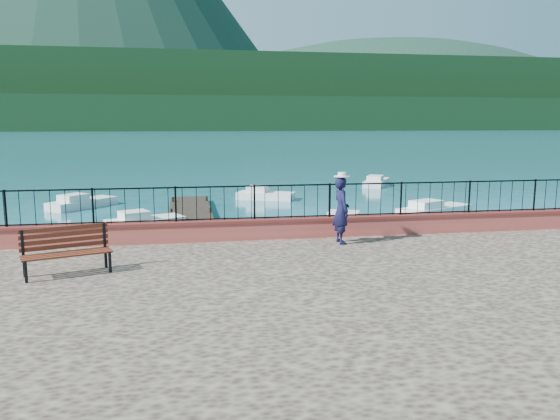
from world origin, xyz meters
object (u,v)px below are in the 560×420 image
object	(u,v)px
park_bench	(67,261)
boat_1	(356,221)
person	(341,210)
boat_4	(266,193)
boat_3	(82,200)
boat_2	(435,207)
boat_0	(145,219)
boat_5	(376,180)

from	to	relation	value
park_bench	boat_1	distance (m)	13.60
person	boat_4	world-z (taller)	person
park_bench	boat_3	xyz separation A→B (m)	(-2.83, 17.99, -1.11)
park_bench	boat_4	distance (m)	20.73
boat_1	boat_2	size ratio (longest dim) A/B	0.87
boat_0	boat_1	distance (m)	9.06
boat_1	person	bearing A→B (deg)	-85.62
boat_5	park_bench	bearing A→B (deg)	176.22
boat_3	boat_5	world-z (taller)	same
boat_5	person	bearing A→B (deg)	-173.07
boat_0	boat_1	bearing A→B (deg)	-37.52
person	boat_1	world-z (taller)	person
boat_3	person	bearing A→B (deg)	-108.59
boat_0	boat_3	xyz separation A→B (m)	(-3.70, 6.44, 0.00)
park_bench	boat_4	bearing A→B (deg)	50.77
park_bench	boat_0	xyz separation A→B (m)	(0.88, 11.55, -1.11)
park_bench	boat_2	distance (m)	19.26
boat_1	boat_4	size ratio (longest dim) A/B	1.10
park_bench	boat_0	bearing A→B (deg)	67.09
boat_4	boat_1	bearing A→B (deg)	-51.80
boat_0	boat_5	bearing A→B (deg)	17.02
boat_2	boat_3	xyz separation A→B (m)	(-17.48, 5.54, 0.00)
person	boat_2	distance (m)	13.19
boat_1	boat_0	bearing A→B (deg)	-167.73
boat_3	boat_4	distance (m)	10.22
person	boat_3	xyz separation A→B (m)	(-9.63, 16.00, -1.72)
boat_1	boat_5	world-z (taller)	same
park_bench	boat_5	size ratio (longest dim) A/B	0.49
boat_0	boat_3	bearing A→B (deg)	95.58
boat_0	boat_5	xyz separation A→B (m)	(15.36, 13.51, 0.00)
boat_0	boat_3	world-z (taller)	same
boat_1	park_bench	bearing A→B (deg)	-110.18
person	boat_1	xyz separation A→B (m)	(2.89, 7.49, -1.72)
park_bench	boat_3	distance (m)	18.24
boat_1	boat_4	world-z (taller)	same
boat_2	boat_4	world-z (taller)	same
boat_4	boat_5	distance (m)	10.60
person	boat_3	bearing A→B (deg)	26.85
boat_4	park_bench	bearing A→B (deg)	-86.06
park_bench	boat_2	world-z (taller)	park_bench
boat_0	boat_5	size ratio (longest dim) A/B	0.80
boat_4	boat_5	world-z (taller)	same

